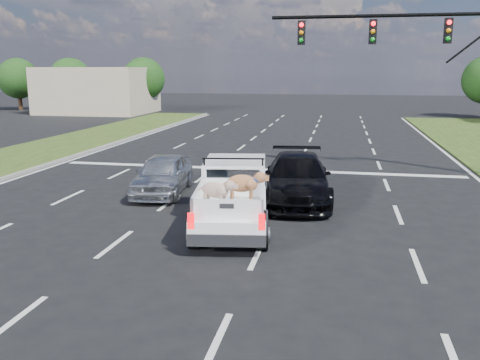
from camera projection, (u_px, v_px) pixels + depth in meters
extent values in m
plane|color=black|center=(184.00, 249.00, 11.95)|extent=(160.00, 160.00, 0.00)
cube|color=silver|center=(96.00, 184.00, 18.69)|extent=(0.12, 60.00, 0.01)
cube|color=silver|center=(187.00, 188.00, 18.03)|extent=(0.12, 60.00, 0.01)
cube|color=silver|center=(286.00, 193.00, 17.37)|extent=(0.12, 60.00, 0.01)
cube|color=silver|center=(392.00, 198.00, 16.70)|extent=(0.12, 60.00, 0.01)
cube|color=silver|center=(10.00, 180.00, 19.37)|extent=(0.15, 60.00, 0.01)
cube|color=silver|center=(255.00, 169.00, 21.53)|extent=(17.00, 0.45, 0.01)
cube|color=gray|center=(4.00, 178.00, 19.40)|extent=(0.15, 60.00, 0.14)
cylinder|color=black|center=(387.00, 16.00, 19.74)|extent=(9.00, 0.14, 0.14)
cube|color=black|center=(448.00, 31.00, 19.43)|extent=(0.30, 0.18, 0.95)
sphere|color=#FF0713|center=(449.00, 22.00, 19.26)|extent=(0.18, 0.18, 0.18)
cube|color=black|center=(373.00, 32.00, 19.96)|extent=(0.30, 0.18, 0.95)
sphere|color=#FF0713|center=(373.00, 24.00, 19.79)|extent=(0.18, 0.18, 0.18)
cube|color=black|center=(301.00, 33.00, 20.49)|extent=(0.30, 0.18, 0.95)
sphere|color=#FF0713|center=(301.00, 25.00, 20.32)|extent=(0.18, 0.18, 0.18)
cube|color=tan|center=(98.00, 90.00, 49.79)|extent=(10.00, 8.00, 4.40)
cylinder|color=#332114|center=(20.00, 100.00, 53.84)|extent=(0.44, 0.44, 2.16)
sphere|color=#13350E|center=(18.00, 78.00, 53.37)|extent=(4.20, 4.20, 4.20)
cylinder|color=#332114|center=(72.00, 100.00, 52.70)|extent=(0.44, 0.44, 2.16)
sphere|color=#13350E|center=(70.00, 79.00, 52.24)|extent=(4.20, 4.20, 4.20)
cylinder|color=#332114|center=(145.00, 101.00, 51.19)|extent=(0.44, 0.44, 2.16)
sphere|color=#13350E|center=(144.00, 79.00, 50.72)|extent=(4.20, 4.20, 4.20)
cylinder|color=black|center=(195.00, 234.00, 11.92)|extent=(0.36, 0.73, 0.70)
cylinder|color=black|center=(263.00, 235.00, 11.84)|extent=(0.36, 0.73, 0.70)
cylinder|color=black|center=(210.00, 199.00, 15.23)|extent=(0.36, 0.73, 0.70)
cylinder|color=black|center=(263.00, 199.00, 15.16)|extent=(0.36, 0.73, 0.70)
cube|color=white|center=(233.00, 205.00, 13.53)|extent=(2.44, 5.07, 0.48)
cube|color=white|center=(235.00, 173.00, 14.51)|extent=(1.98, 2.34, 0.79)
cube|color=black|center=(233.00, 180.00, 13.49)|extent=(1.41, 0.24, 0.57)
cylinder|color=black|center=(233.00, 159.00, 13.49)|extent=(1.64, 0.29, 0.05)
cube|color=black|center=(230.00, 208.00, 12.43)|extent=(1.96, 2.55, 0.06)
cube|color=white|center=(198.00, 197.00, 12.41)|extent=(0.42, 2.32, 0.48)
cube|color=white|center=(262.00, 198.00, 12.34)|extent=(0.42, 2.32, 0.48)
cube|color=white|center=(227.00, 210.00, 11.27)|extent=(1.63, 0.31, 0.48)
cube|color=red|center=(191.00, 221.00, 11.16)|extent=(0.15, 0.08, 0.37)
cube|color=red|center=(262.00, 222.00, 11.09)|extent=(0.15, 0.08, 0.37)
cube|color=black|center=(227.00, 239.00, 11.28)|extent=(1.78, 0.53, 0.28)
imported|color=silver|center=(163.00, 174.00, 17.23)|extent=(1.98, 4.07, 1.34)
imported|color=black|center=(297.00, 178.00, 16.30)|extent=(2.55, 5.23, 1.47)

